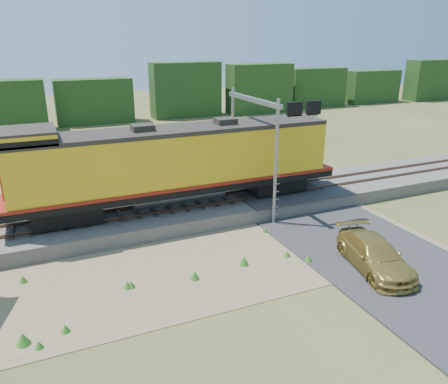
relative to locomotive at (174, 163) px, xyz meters
name	(u,v)px	position (x,y,z in m)	size (l,w,h in m)	color
ground	(224,264)	(0.42, -6.00, -3.38)	(140.00, 140.00, 0.00)	#475123
ballast	(183,212)	(0.42, 0.00, -2.98)	(70.00, 5.00, 0.80)	slate
rails	(182,204)	(0.42, 0.00, -2.50)	(70.00, 1.54, 0.16)	brown
dirt_shoulder	(180,267)	(-1.58, -5.50, -3.37)	(26.00, 8.00, 0.03)	#8C7754
road	(337,231)	(7.42, -5.26, -3.29)	(7.00, 66.00, 0.86)	#38383A
tree_line_north	(97,98)	(0.42, 32.00, -0.31)	(130.00, 3.00, 6.50)	#1F3E16
weed_clumps	(150,279)	(-3.08, -5.90, -3.38)	(15.00, 6.20, 0.56)	#357120
locomotive	(174,163)	(0.00, 0.00, 0.00)	(19.02, 2.90, 4.91)	black
signal_gantry	(264,125)	(5.23, -0.66, 1.86)	(2.77, 6.20, 6.98)	gray
car	(375,255)	(6.46, -9.13, -2.68)	(1.97, 4.85, 1.41)	#A78B3D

